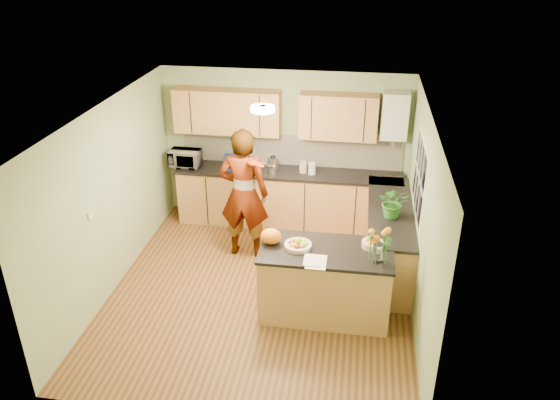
# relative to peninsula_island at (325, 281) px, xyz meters

# --- Properties ---
(floor) EXTENTS (4.50, 4.50, 0.00)m
(floor) POSITION_rel_peninsula_island_xyz_m (-0.89, 0.35, -0.47)
(floor) COLOR #513217
(floor) RESTS_ON ground
(ceiling) EXTENTS (4.00, 4.50, 0.02)m
(ceiling) POSITION_rel_peninsula_island_xyz_m (-0.89, 0.35, 2.03)
(ceiling) COLOR silver
(ceiling) RESTS_ON wall_back
(wall_back) EXTENTS (4.00, 0.02, 2.50)m
(wall_back) POSITION_rel_peninsula_island_xyz_m (-0.89, 2.60, 0.78)
(wall_back) COLOR #89A072
(wall_back) RESTS_ON floor
(wall_front) EXTENTS (4.00, 0.02, 2.50)m
(wall_front) POSITION_rel_peninsula_island_xyz_m (-0.89, -1.90, 0.78)
(wall_front) COLOR #89A072
(wall_front) RESTS_ON floor
(wall_left) EXTENTS (0.02, 4.50, 2.50)m
(wall_left) POSITION_rel_peninsula_island_xyz_m (-2.89, 0.35, 0.78)
(wall_left) COLOR #89A072
(wall_left) RESTS_ON floor
(wall_right) EXTENTS (0.02, 4.50, 2.50)m
(wall_right) POSITION_rel_peninsula_island_xyz_m (1.11, 0.35, 0.78)
(wall_right) COLOR #89A072
(wall_right) RESTS_ON floor
(back_counter) EXTENTS (3.64, 0.62, 0.94)m
(back_counter) POSITION_rel_peninsula_island_xyz_m (-0.79, 2.30, 0.00)
(back_counter) COLOR #A37141
(back_counter) RESTS_ON floor
(right_counter) EXTENTS (0.62, 2.24, 0.94)m
(right_counter) POSITION_rel_peninsula_island_xyz_m (0.81, 1.20, 0.00)
(right_counter) COLOR #A37141
(right_counter) RESTS_ON floor
(splashback) EXTENTS (3.60, 0.02, 0.52)m
(splashback) POSITION_rel_peninsula_island_xyz_m (-0.79, 2.59, 0.73)
(splashback) COLOR white
(splashback) RESTS_ON back_counter
(upper_cabinets) EXTENTS (3.20, 0.34, 0.70)m
(upper_cabinets) POSITION_rel_peninsula_island_xyz_m (-1.06, 2.43, 1.38)
(upper_cabinets) COLOR #A37141
(upper_cabinets) RESTS_ON wall_back
(boiler) EXTENTS (0.40, 0.30, 0.86)m
(boiler) POSITION_rel_peninsula_island_xyz_m (0.81, 2.44, 1.43)
(boiler) COLOR white
(boiler) RESTS_ON wall_back
(window_right) EXTENTS (0.01, 1.30, 1.05)m
(window_right) POSITION_rel_peninsula_island_xyz_m (1.11, 0.95, 1.08)
(window_right) COLOR white
(window_right) RESTS_ON wall_right
(light_switch) EXTENTS (0.02, 0.09, 0.09)m
(light_switch) POSITION_rel_peninsula_island_xyz_m (-2.87, -0.25, 0.83)
(light_switch) COLOR white
(light_switch) RESTS_ON wall_left
(ceiling_lamp) EXTENTS (0.30, 0.30, 0.07)m
(ceiling_lamp) POSITION_rel_peninsula_island_xyz_m (-0.89, 0.65, 1.99)
(ceiling_lamp) COLOR #FFEABF
(ceiling_lamp) RESTS_ON ceiling
(peninsula_island) EXTENTS (1.63, 0.83, 0.93)m
(peninsula_island) POSITION_rel_peninsula_island_xyz_m (0.00, 0.00, 0.00)
(peninsula_island) COLOR #A37141
(peninsula_island) RESTS_ON floor
(fruit_dish) EXTENTS (0.34, 0.34, 0.12)m
(fruit_dish) POSITION_rel_peninsula_island_xyz_m (-0.35, 0.00, 0.51)
(fruit_dish) COLOR beige
(fruit_dish) RESTS_ON peninsula_island
(orange_bowl) EXTENTS (0.26, 0.26, 0.15)m
(orange_bowl) POSITION_rel_peninsula_island_xyz_m (0.55, 0.15, 0.53)
(orange_bowl) COLOR beige
(orange_bowl) RESTS_ON peninsula_island
(flower_vase) EXTENTS (0.28, 0.28, 0.52)m
(flower_vase) POSITION_rel_peninsula_island_xyz_m (0.60, -0.18, 0.81)
(flower_vase) COLOR silver
(flower_vase) RESTS_ON peninsula_island
(orange_bag) EXTENTS (0.30, 0.27, 0.20)m
(orange_bag) POSITION_rel_peninsula_island_xyz_m (-0.69, 0.05, 0.56)
(orange_bag) COLOR orange
(orange_bag) RESTS_ON peninsula_island
(papers) EXTENTS (0.24, 0.33, 0.01)m
(papers) POSITION_rel_peninsula_island_xyz_m (-0.10, -0.30, 0.47)
(papers) COLOR white
(papers) RESTS_ON peninsula_island
(violinist) EXTENTS (0.73, 0.49, 1.98)m
(violinist) POSITION_rel_peninsula_island_xyz_m (-1.29, 1.26, 0.53)
(violinist) COLOR #DCA086
(violinist) RESTS_ON floor
(violin) EXTENTS (0.57, 0.49, 0.14)m
(violin) POSITION_rel_peninsula_island_xyz_m (-1.09, 1.04, 1.12)
(violin) COLOR #511605
(violin) RESTS_ON violinist
(microwave) EXTENTS (0.50, 0.35, 0.27)m
(microwave) POSITION_rel_peninsula_island_xyz_m (-2.49, 2.27, 0.61)
(microwave) COLOR white
(microwave) RESTS_ON back_counter
(blue_box) EXTENTS (0.31, 0.24, 0.24)m
(blue_box) POSITION_rel_peninsula_island_xyz_m (-1.68, 2.26, 0.59)
(blue_box) COLOR navy
(blue_box) RESTS_ON back_counter
(kettle) EXTENTS (0.17, 0.17, 0.31)m
(kettle) POSITION_rel_peninsula_island_xyz_m (-1.03, 2.28, 0.60)
(kettle) COLOR #B3B3B8
(kettle) RESTS_ON back_counter
(jar_cream) EXTENTS (0.13, 0.13, 0.19)m
(jar_cream) POSITION_rel_peninsula_island_xyz_m (-0.55, 2.30, 0.57)
(jar_cream) COLOR beige
(jar_cream) RESTS_ON back_counter
(jar_white) EXTENTS (0.15, 0.15, 0.19)m
(jar_white) POSITION_rel_peninsula_island_xyz_m (-0.40, 2.26, 0.57)
(jar_white) COLOR white
(jar_white) RESTS_ON back_counter
(potted_plant) EXTENTS (0.42, 0.37, 0.45)m
(potted_plant) POSITION_rel_peninsula_island_xyz_m (0.81, 0.96, 0.70)
(potted_plant) COLOR #327E2A
(potted_plant) RESTS_ON right_counter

